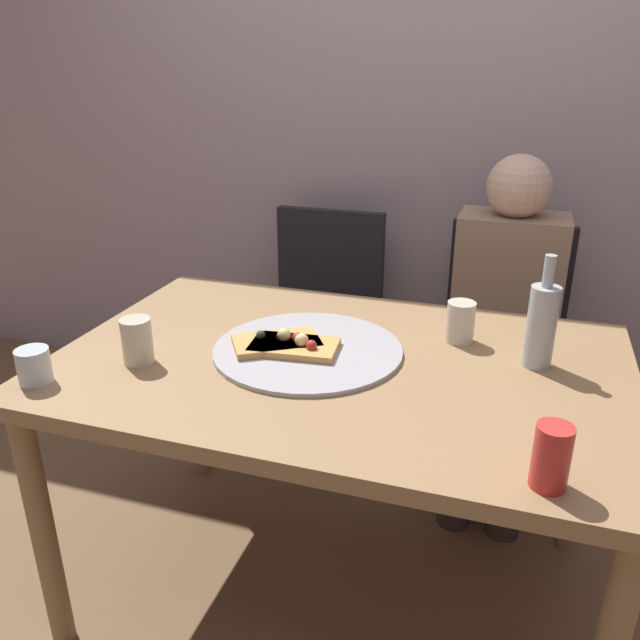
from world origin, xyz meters
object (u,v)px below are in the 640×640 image
object	(u,v)px
wine_bottle	(541,324)
soda_can	(551,457)
guest_in_sweater	(503,316)
pizza_slice_last	(278,342)
pizza_slice_extra	(295,346)
chair_right	(502,334)
chair_left	(321,312)
pizza_tray	(308,350)
dining_table	(339,388)
tumbler_far	(137,341)
wine_glass	(34,366)
tumbler_near	(460,322)

from	to	relation	value
wine_bottle	soda_can	world-z (taller)	wine_bottle
guest_in_sweater	pizza_slice_last	bearing A→B (deg)	52.77
pizza_slice_extra	chair_right	bearing A→B (deg)	60.77
pizza_slice_last	guest_in_sweater	xyz separation A→B (m)	(0.54, 0.71, -0.13)
chair_left	soda_can	bearing A→B (deg)	123.80
pizza_tray	chair_right	xyz separation A→B (m)	(0.46, 0.85, -0.24)
dining_table	tumbler_far	distance (m)	0.52
pizza_slice_last	chair_right	size ratio (longest dim) A/B	0.28
tumbler_far	guest_in_sweater	size ratio (longest dim) A/B	0.10
wine_glass	guest_in_sweater	bearing A→B (deg)	46.16
dining_table	wine_glass	distance (m)	0.73
pizza_slice_extra	soda_can	bearing A→B (deg)	-30.93
tumbler_far	guest_in_sweater	world-z (taller)	guest_in_sweater
dining_table	chair_left	distance (m)	0.94
dining_table	pizza_slice_last	xyz separation A→B (m)	(-0.17, 0.00, 0.11)
chair_right	pizza_tray	bearing A→B (deg)	61.46
dining_table	pizza_tray	xyz separation A→B (m)	(-0.09, 0.01, 0.09)
pizza_slice_extra	wine_glass	world-z (taller)	wine_glass
soda_can	chair_left	world-z (taller)	chair_left
wine_bottle	pizza_slice_last	bearing A→B (deg)	-169.52
pizza_slice_last	chair_left	distance (m)	0.91
pizza_tray	pizza_slice_extra	bearing A→B (deg)	-138.40
dining_table	pizza_slice_last	size ratio (longest dim) A/B	5.55
tumbler_near	guest_in_sweater	xyz separation A→B (m)	(0.10, 0.50, -0.17)
tumbler_near	soda_can	size ratio (longest dim) A/B	0.91
pizza_slice_extra	tumbler_near	distance (m)	0.44
chair_left	guest_in_sweater	world-z (taller)	guest_in_sweater
tumbler_far	pizza_slice_extra	bearing A→B (deg)	25.03
wine_bottle	tumbler_near	distance (m)	0.22
dining_table	tumbler_near	distance (m)	0.37
guest_in_sweater	tumbler_far	bearing A→B (deg)	46.45
pizza_tray	guest_in_sweater	bearing A→B (deg)	56.47
dining_table	tumbler_far	size ratio (longest dim) A/B	12.21
pizza_slice_extra	tumbler_far	xyz separation A→B (m)	(-0.35, -0.16, 0.03)
tumbler_near	guest_in_sweater	size ratio (longest dim) A/B	0.09
pizza_slice_extra	soda_can	xyz separation A→B (m)	(0.61, -0.37, 0.04)
pizza_tray	pizza_slice_extra	distance (m)	0.04
wine_bottle	chair_right	world-z (taller)	wine_bottle
chair_left	wine_glass	bearing A→B (deg)	75.71
tumbler_far	wine_glass	distance (m)	0.24
pizza_slice_last	chair_left	size ratio (longest dim) A/B	0.28
tumbler_far	chair_right	distance (m)	1.36
pizza_slice_last	soda_can	distance (m)	0.76
tumbler_near	tumbler_far	xyz separation A→B (m)	(-0.74, -0.38, 0.00)
wine_glass	chair_right	size ratio (longest dim) A/B	0.09
pizza_tray	pizza_slice_last	size ratio (longest dim) A/B	1.91
chair_right	guest_in_sweater	distance (m)	0.20
tumbler_near	chair_left	world-z (taller)	chair_left
pizza_slice_last	soda_can	xyz separation A→B (m)	(0.66, -0.38, 0.04)
dining_table	guest_in_sweater	xyz separation A→B (m)	(0.37, 0.71, -0.03)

